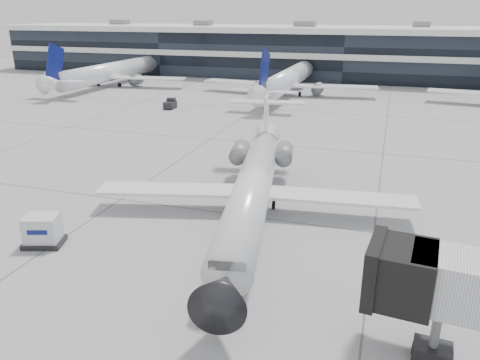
% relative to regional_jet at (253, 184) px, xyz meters
% --- Properties ---
extents(ground, '(220.00, 220.00, 0.00)m').
position_rel_regional_jet_xyz_m(ground, '(-1.08, -0.61, -2.35)').
color(ground, gray).
rests_on(ground, ground).
extents(terminal, '(170.00, 22.00, 10.00)m').
position_rel_regional_jet_xyz_m(terminal, '(-1.08, 81.39, 2.65)').
color(terminal, black).
rests_on(terminal, ground).
extents(bg_jet_left, '(32.00, 40.00, 9.60)m').
position_rel_regional_jet_xyz_m(bg_jet_left, '(-46.08, 54.39, -2.35)').
color(bg_jet_left, white).
rests_on(bg_jet_left, ground).
extents(bg_jet_center, '(32.00, 40.00, 9.60)m').
position_rel_regional_jet_xyz_m(bg_jet_center, '(-9.08, 54.39, -2.35)').
color(bg_jet_center, white).
rests_on(bg_jet_center, ground).
extents(regional_jet, '(23.80, 29.68, 6.88)m').
position_rel_regional_jet_xyz_m(regional_jet, '(0.00, 0.00, 0.00)').
color(regional_jet, white).
rests_on(regional_jet, ground).
extents(cargo_uld, '(2.89, 2.48, 2.00)m').
position_rel_regional_jet_xyz_m(cargo_uld, '(-11.64, -9.05, -1.34)').
color(cargo_uld, black).
rests_on(cargo_uld, ground).
extents(traffic_cone, '(0.45, 0.45, 0.53)m').
position_rel_regional_jet_xyz_m(traffic_cone, '(-2.79, 6.97, -2.10)').
color(traffic_cone, '#E03D0B').
rests_on(traffic_cone, ground).
extents(far_tug, '(1.66, 2.58, 1.57)m').
position_rel_regional_jet_xyz_m(far_tug, '(-23.89, 35.17, -1.64)').
color(far_tug, black).
rests_on(far_tug, ground).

